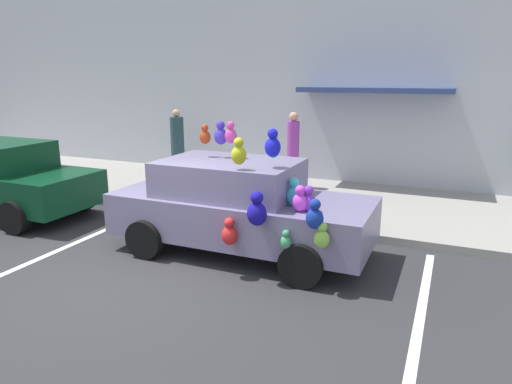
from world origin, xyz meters
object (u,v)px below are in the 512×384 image
Objects in this scene: pedestrian_by_lamp at (178,144)px; pedestrian_walking_past at (293,152)px; teddy_bear_on_sidewalk at (225,191)px; plush_covered_car at (239,206)px; parked_sedan_behind at (3,178)px.

pedestrian_walking_past is at bearing -4.05° from pedestrian_by_lamp.
teddy_bear_on_sidewalk is at bearing -110.81° from pedestrian_walking_past.
plush_covered_car reaches higher than pedestrian_by_lamp.
pedestrian_by_lamp is (-2.72, 2.37, 0.53)m from teddy_bear_on_sidewalk.
plush_covered_car is 1.06× the size of parked_sedan_behind.
teddy_bear_on_sidewalk is at bearing 122.87° from plush_covered_car.
parked_sedan_behind is 2.20× the size of pedestrian_by_lamp.
teddy_bear_on_sidewalk is at bearing -41.09° from pedestrian_by_lamp.
pedestrian_by_lamp is at bearing 71.24° from parked_sedan_behind.
teddy_bear_on_sidewalk is (4.22, 2.03, -0.32)m from parked_sedan_behind.
plush_covered_car is 5.95m from pedestrian_by_lamp.
pedestrian_by_lamp is (-3.53, 0.25, -0.05)m from pedestrian_walking_past.
plush_covered_car reaches higher than teddy_bear_on_sidewalk.
pedestrian_by_lamp is at bearing 175.95° from pedestrian_walking_past.
pedestrian_walking_past is 3.54m from pedestrian_by_lamp.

